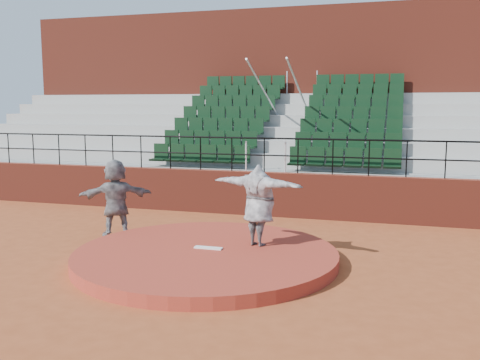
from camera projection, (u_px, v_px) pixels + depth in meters
name	position (u px, v px, depth m)	size (l,w,h in m)	color
ground	(206.00, 262.00, 11.19)	(90.00, 90.00, 0.00)	#9C4723
pitchers_mound	(206.00, 256.00, 11.17)	(5.50, 5.50, 0.25)	#A13424
pitching_rubber	(208.00, 248.00, 11.30)	(0.60, 0.15, 0.03)	white
boundary_wall	(264.00, 194.00, 15.85)	(24.00, 0.30, 1.30)	maroon
wall_railing	(264.00, 147.00, 15.65)	(24.04, 0.05, 1.03)	black
seating_deck	(289.00, 156.00, 19.20)	(24.00, 5.97, 4.63)	#9B9B96
press_box_facade	(308.00, 98.00, 22.66)	(24.00, 3.00, 7.10)	maroon
pitcher	(259.00, 205.00, 11.45)	(2.16, 0.59, 1.76)	black
fielder	(116.00, 198.00, 13.32)	(1.80, 0.57, 1.94)	black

